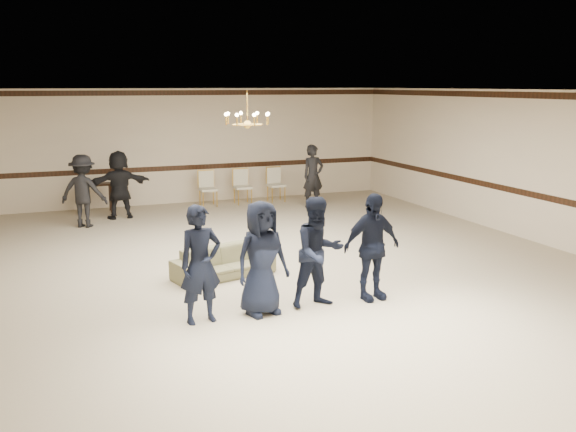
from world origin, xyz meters
The scene contains 16 objects.
room centered at (0.00, 0.00, 1.60)m, with size 12.01×14.01×3.21m.
chair_rail centered at (0.00, 6.99, 1.00)m, with size 12.00×0.02×0.14m, color black.
crown_molding centered at (0.00, 6.99, 3.08)m, with size 12.00×0.02×0.14m, color black.
chandelier centered at (0.00, 1.00, 2.88)m, with size 0.94×0.94×0.89m, color gold, non-canonical shape.
boy_a centered at (-1.76, -2.29, 0.84)m, with size 0.61×0.40×1.68m, color black.
boy_b centered at (-0.86, -2.29, 0.84)m, with size 0.82×0.54×1.68m, color black.
boy_c centered at (0.04, -2.29, 0.84)m, with size 0.82×0.64×1.68m, color black.
boy_d centered at (0.94, -2.29, 0.84)m, with size 0.99×0.41×1.68m, color black.
settee centered at (-0.89, -0.32, 0.26)m, with size 1.77×0.69×0.52m, color #6F6C4A.
adult_left centered at (-2.87, 4.73, 0.86)m, with size 1.11×0.64×1.71m, color black.
adult_mid centered at (-1.97, 5.43, 0.86)m, with size 1.59×0.51×1.71m, color black.
adult_right centered at (3.13, 5.03, 0.86)m, with size 0.62×0.41×1.71m, color black.
banquet_chair_left centered at (0.49, 6.20, 0.48)m, with size 0.47×0.47×0.97m, color beige, non-canonical shape.
banquet_chair_mid centered at (1.49, 6.20, 0.48)m, with size 0.47×0.47×0.97m, color beige, non-canonical shape.
banquet_chair_right centered at (2.49, 6.20, 0.48)m, with size 0.47×0.47×0.97m, color beige, non-canonical shape.
console_table centered at (-2.51, 6.40, 0.38)m, with size 0.91×0.39×0.77m, color black.
Camera 1 is at (-3.71, -10.67, 3.30)m, focal length 39.56 mm.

